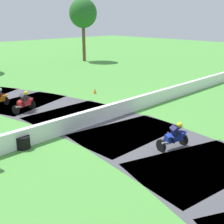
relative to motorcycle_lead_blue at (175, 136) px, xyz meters
name	(u,v)px	position (x,y,z in m)	size (l,w,h in m)	color
ground_plane	(98,122)	(-0.12, 5.27, -0.64)	(120.00, 120.00, 0.00)	#4C933D
track_asphalt	(79,128)	(-1.59, 5.24, -0.64)	(11.21, 36.82, 0.01)	#47474C
safety_barrier	(153,98)	(5.10, 5.37, -0.19)	(0.30, 23.74, 0.90)	white
motorcycle_lead_blue	(175,136)	(0.00, 0.00, 0.00)	(1.70, 1.03, 1.43)	black
motorcycle_chase_red	(25,102)	(-2.11, 10.20, 0.01)	(1.71, 1.07, 1.43)	black
tire_stack_mid_a	(23,142)	(-5.11, 5.05, -0.34)	(0.68, 0.68, 0.60)	black
traffic_cone	(95,91)	(4.28, 10.63, -0.42)	(0.28, 0.28, 0.44)	orange
tree_far_left	(83,14)	(15.52, 25.71, 5.65)	(3.70, 3.70, 8.31)	brown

